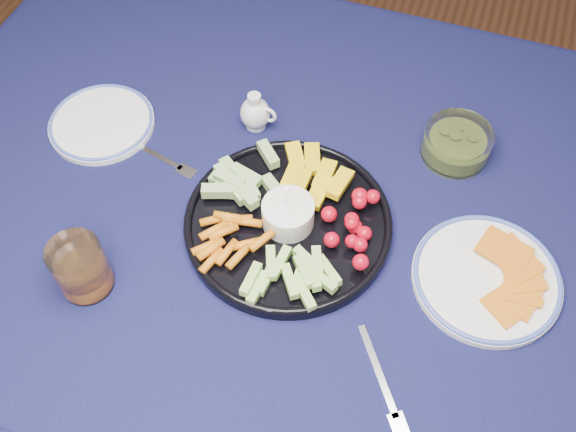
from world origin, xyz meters
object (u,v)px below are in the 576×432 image
(cheese_plate, at_px, (487,277))
(juice_tumbler, at_px, (82,270))
(pickle_bowl, at_px, (456,145))
(dining_table, at_px, (342,231))
(crudite_platter, at_px, (287,220))
(side_plate_extra, at_px, (102,123))
(creamer_pitcher, at_px, (256,113))

(cheese_plate, relative_size, juice_tumbler, 2.39)
(pickle_bowl, xyz_separation_m, juice_tumbler, (-0.50, -0.46, 0.02))
(juice_tumbler, bearing_deg, dining_table, 39.66)
(crudite_platter, relative_size, side_plate_extra, 1.77)
(cheese_plate, bearing_deg, crudite_platter, -178.96)
(dining_table, height_order, pickle_bowl, pickle_bowl)
(creamer_pitcher, distance_m, juice_tumbler, 0.43)
(crudite_platter, bearing_deg, juice_tumbler, -141.77)
(crudite_platter, relative_size, creamer_pitcher, 4.48)
(dining_table, xyz_separation_m, pickle_bowl, (0.16, 0.17, 0.11))
(juice_tumbler, height_order, side_plate_extra, juice_tumbler)
(crudite_platter, relative_size, pickle_bowl, 2.86)
(side_plate_extra, bearing_deg, juice_tumbler, -65.15)
(dining_table, relative_size, pickle_bowl, 13.63)
(cheese_plate, bearing_deg, pickle_bowl, 112.01)
(dining_table, bearing_deg, juice_tumbler, -140.34)
(creamer_pitcher, xyz_separation_m, side_plate_extra, (-0.27, -0.10, -0.03))
(pickle_bowl, bearing_deg, crudite_platter, -133.20)
(crudite_platter, bearing_deg, pickle_bowl, 46.80)
(cheese_plate, xyz_separation_m, side_plate_extra, (-0.74, 0.09, -0.00))
(cheese_plate, xyz_separation_m, juice_tumbler, (-0.60, -0.21, 0.03))
(cheese_plate, distance_m, juice_tumbler, 0.64)
(cheese_plate, bearing_deg, dining_table, 164.22)
(juice_tumbler, relative_size, side_plate_extra, 0.50)
(dining_table, bearing_deg, crudite_platter, -136.07)
(juice_tumbler, bearing_deg, creamer_pitcher, 71.88)
(crudite_platter, distance_m, side_plate_extra, 0.42)
(crudite_platter, bearing_deg, creamer_pitcher, 123.45)
(crudite_platter, xyz_separation_m, juice_tumbler, (-0.26, -0.21, 0.02))
(cheese_plate, bearing_deg, juice_tumbler, -160.37)
(crudite_platter, distance_m, cheese_plate, 0.34)
(juice_tumbler, bearing_deg, cheese_plate, 19.63)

